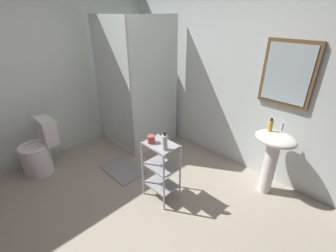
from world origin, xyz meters
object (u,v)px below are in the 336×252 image
Objects in this scene: bath_mat at (122,169)px; storage_cart at (161,167)px; rinse_cup at (151,139)px; pedestal_sink at (273,151)px; shower_stall at (138,117)px; lotion_bottle_white at (165,142)px; toilet at (39,152)px; hand_soap_bottle at (271,125)px.

storage_cart is at bearing 3.22° from bath_mat.
rinse_cup reaches higher than storage_cart.
pedestal_sink is at bearing 47.99° from rinse_cup.
shower_stall reaches higher than storage_cart.
bath_mat is (0.47, -0.69, -0.45)m from shower_stall.
lotion_bottle_white is at bearing -0.11° from bath_mat.
rinse_cup reaches higher than pedestal_sink.
pedestal_sink is 1.31m from storage_cart.
toilet is at bearing -151.65° from storage_cart.
bath_mat is at bearing 45.36° from toilet.
shower_stall is 2.06m from hand_soap_bottle.
storage_cart is at bearing -130.40° from pedestal_sink.
bath_mat is at bearing 179.89° from lotion_bottle_white.
rinse_cup is (-0.21, -0.01, -0.05)m from lotion_bottle_white.
hand_soap_bottle is 0.72× the size of lotion_bottle_white.
rinse_cup is at bearing -0.64° from bath_mat.
lotion_bottle_white is (1.66, 0.79, 0.52)m from toilet.
lotion_bottle_white is (1.35, -0.69, 0.37)m from shower_stall.
hand_soap_bottle is 1.35m from rinse_cup.
shower_stall is at bearing -170.60° from pedestal_sink.
storage_cart is 4.82× the size of hand_soap_bottle.
storage_cart is at bearing 28.02° from rinse_cup.
toilet is (-0.31, -1.48, -0.15)m from shower_stall.
shower_stall is at bearing 152.93° from lotion_bottle_white.
rinse_cup is at bearing -132.01° from pedestal_sink.
hand_soap_bottle is at bearing 53.24° from storage_cart.
pedestal_sink reaches higher than toilet.
shower_stall is 1.38m from rinse_cup.
toilet is 1.76m from storage_cart.
rinse_cup is (1.14, -0.70, 0.32)m from shower_stall.
hand_soap_bottle is at bearing 51.30° from rinse_cup.
shower_stall reaches higher than bath_mat.
hand_soap_bottle is at bearing 58.69° from lotion_bottle_white.
toilet is 2.99m from hand_soap_bottle.
pedestal_sink is 1.99m from bath_mat.
toilet is at bearing -142.63° from pedestal_sink.
toilet is 1.27× the size of bath_mat.
hand_soap_bottle is (-0.09, 0.01, 0.30)m from pedestal_sink.
lotion_bottle_white is 0.21m from rinse_cup.
shower_stall is 23.20× the size of rinse_cup.
toilet is at bearing -101.66° from shower_stall.
rinse_cup is (-0.84, -1.05, -0.09)m from hand_soap_bottle.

